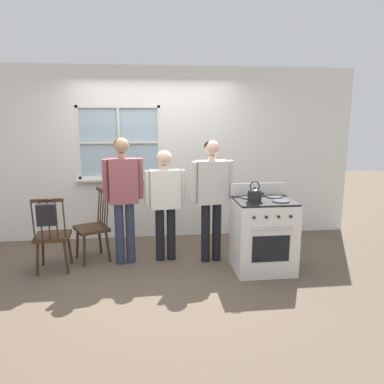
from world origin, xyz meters
TOP-DOWN VIEW (x-y plane):
  - ground_plane at (0.00, 0.00)m, footprint 16.00×16.00m
  - wall_back at (0.03, 1.40)m, footprint 6.40×0.16m
  - chair_by_window at (-1.34, 0.13)m, footprint 0.44×0.43m
  - chair_near_wall at (-0.88, 0.45)m, footprint 0.54×0.55m
  - person_elderly_left at (-0.44, 0.28)m, footprint 0.53×0.27m
  - person_teen_center at (0.10, 0.34)m, footprint 0.56×0.24m
  - person_adult_right at (0.72, 0.23)m, footprint 0.57×0.27m
  - stove at (1.32, -0.14)m, footprint 0.74×0.68m
  - kettle at (1.16, -0.27)m, footprint 0.21×0.17m
  - potted_plant at (-0.59, 1.31)m, footprint 0.12×0.12m
  - handbag at (-1.32, -0.10)m, footprint 0.23×0.20m

SIDE VIEW (x-z plane):
  - ground_plane at x=0.00m, z-range 0.00..0.00m
  - chair_by_window at x=-1.34m, z-range -0.04..0.94m
  - chair_near_wall at x=-0.88m, z-range -0.04..0.94m
  - stove at x=1.32m, z-range -0.07..1.01m
  - handbag at x=-1.32m, z-range 0.66..0.96m
  - person_teen_center at x=0.10m, z-range 0.15..1.66m
  - person_adult_right at x=0.72m, z-range 0.17..1.82m
  - person_elderly_left at x=-0.44m, z-range 0.17..1.85m
  - kettle at x=1.16m, z-range 0.90..1.15m
  - potted_plant at x=-0.59m, z-range 0.93..1.24m
  - wall_back at x=0.03m, z-range -0.01..2.69m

